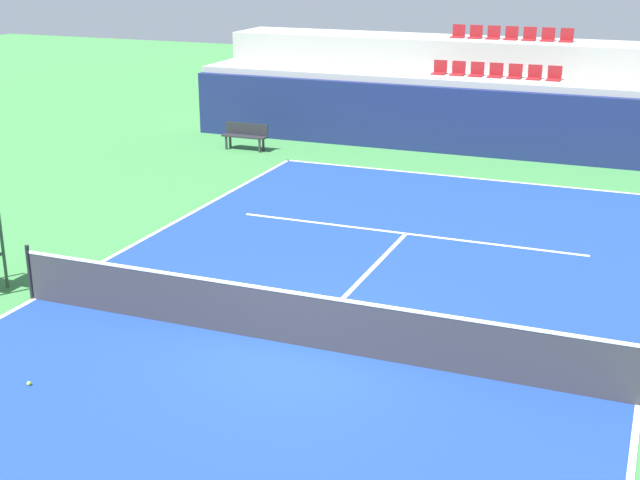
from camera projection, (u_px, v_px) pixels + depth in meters
ground_plane at (298, 346)px, 14.84m from camera, size 80.00×80.00×0.00m
court_surface at (298, 345)px, 14.84m from camera, size 11.00×24.00×0.01m
baseline_far at (461, 177)px, 25.33m from camera, size 11.00×0.10×0.00m
sideline_left at (35, 299)px, 16.75m from camera, size 0.10×24.00×0.00m
sideline_right at (639, 405)px, 12.92m from camera, size 0.10×24.00×0.00m
service_line_far at (406, 234)px, 20.45m from camera, size 8.26×0.10×0.00m
centre_service_line at (360, 280)px, 17.64m from camera, size 0.10×6.40×0.00m
back_wall at (484, 123)px, 27.48m from camera, size 20.05×0.30×2.09m
stands_tier_lower at (492, 113)px, 28.63m from camera, size 20.05×2.40×2.29m
stands_tier_upper at (507, 87)px, 30.59m from camera, size 20.05×2.40×3.24m
seating_row_lower at (496, 73)px, 28.31m from camera, size 4.13×0.44×0.44m
seating_row_upper at (511, 36)px, 30.11m from camera, size 4.13×0.44×0.44m
tennis_net at (297, 318)px, 14.67m from camera, size 11.08×0.08×1.07m
player_bench at (245, 134)px, 28.54m from camera, size 1.50×0.40×0.85m
tennis_ball_1 at (29, 383)px, 13.49m from camera, size 0.07×0.07×0.07m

